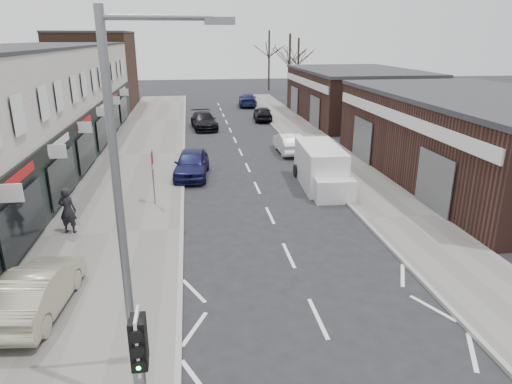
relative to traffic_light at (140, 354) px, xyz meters
name	(u,v)px	position (x,y,z in m)	size (l,w,h in m)	color
ground	(340,365)	(4.40, 2.02, -2.41)	(160.00, 160.00, 0.00)	black
pavement_left	(141,155)	(-2.35, 24.02, -2.35)	(5.50, 64.00, 0.12)	slate
pavement_right	(321,149)	(10.15, 24.02, -2.35)	(3.50, 64.00, 0.12)	slate
shop_terrace_left	(14,111)	(-9.10, 21.52, 1.14)	(8.00, 41.00, 7.10)	beige
brick_block_far	(95,71)	(-9.10, 47.02, 1.59)	(8.00, 10.00, 8.00)	#442B1D
right_unit_near	(480,139)	(16.90, 16.02, -0.16)	(10.00, 18.00, 4.50)	#3A201A
right_unit_far	(355,95)	(16.90, 36.02, -0.16)	(10.00, 16.00, 4.50)	#3A201A
tree_far_a	(289,101)	(13.40, 50.02, -2.41)	(3.60, 3.60, 8.00)	#382D26
tree_far_b	(297,95)	(15.90, 56.02, -2.41)	(3.60, 3.60, 7.50)	#382D26
tree_far_c	(269,90)	(12.90, 62.02, -2.41)	(3.60, 3.60, 8.50)	#382D26
traffic_light	(140,354)	(0.00, 0.00, 0.00)	(0.28, 0.60, 3.10)	slate
street_lamp	(130,211)	(-0.13, 1.22, 2.20)	(2.23, 0.22, 8.00)	slate
warning_sign	(153,161)	(-0.76, 14.02, -0.21)	(0.12, 0.80, 2.70)	slate
white_van	(321,168)	(7.80, 15.85, -1.39)	(2.23, 5.67, 2.17)	white
sedan_on_pavement	(37,290)	(-3.49, 5.35, -1.61)	(1.45, 4.15, 1.37)	#A09B80
pedestrian	(68,210)	(-3.97, 11.06, -1.34)	(0.69, 0.46, 1.90)	black
parked_car_left_a	(192,163)	(1.00, 18.62, -1.64)	(1.82, 4.52, 1.54)	#161844
parked_car_left_b	(204,121)	(2.20, 32.98, -1.70)	(1.99, 4.90, 1.42)	black
parked_car_right_a	(289,143)	(7.68, 23.36, -1.72)	(1.46, 4.19, 1.38)	white
parked_car_right_b	(263,114)	(7.90, 36.20, -1.73)	(1.62, 4.03, 1.37)	black
parked_car_right_c	(248,100)	(7.67, 45.97, -1.69)	(2.02, 4.96, 1.44)	#161D45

